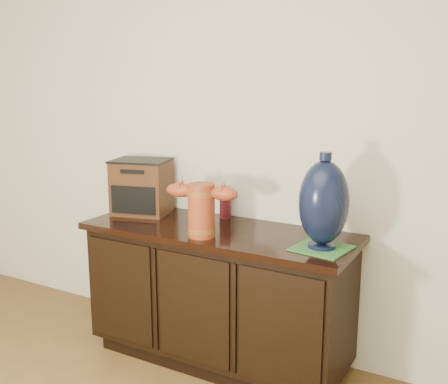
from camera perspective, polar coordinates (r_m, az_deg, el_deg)
The scene contains 6 objects.
sideboard at distance 2.89m, azimuth -0.61°, elevation -11.04°, with size 1.46×0.56×0.75m.
terracotta_vessel at distance 2.59m, azimuth -2.47°, elevation -1.64°, with size 0.38×0.16×0.27m.
tv_radio at distance 3.09m, azimuth -8.95°, elevation 0.59°, with size 0.37×0.33×0.32m.
green_mat at distance 2.49m, azimuth 10.60°, elevation -6.02°, with size 0.24×0.24×0.01m, color #2F6930.
lamp_base at distance 2.43m, azimuth 10.80°, elevation -1.19°, with size 0.26×0.26×0.45m.
spray_can at distance 2.96m, azimuth 0.13°, elevation -1.06°, with size 0.06×0.06×0.19m.
Camera 1 is at (1.32, -0.08, 1.53)m, focal length 42.00 mm.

